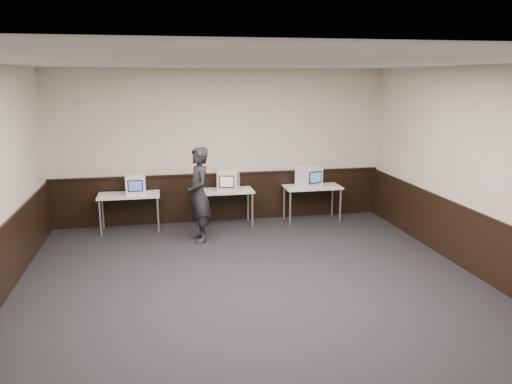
# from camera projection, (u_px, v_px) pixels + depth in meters

# --- Properties ---
(floor) EXTENTS (8.00, 8.00, 0.00)m
(floor) POSITION_uv_depth(u_px,v_px,m) (259.00, 298.00, 6.98)
(floor) COLOR black
(floor) RESTS_ON ground
(ceiling) EXTENTS (8.00, 8.00, 0.00)m
(ceiling) POSITION_uv_depth(u_px,v_px,m) (259.00, 62.00, 6.25)
(ceiling) COLOR white
(ceiling) RESTS_ON back_wall
(back_wall) EXTENTS (7.00, 0.00, 7.00)m
(back_wall) POSITION_uv_depth(u_px,v_px,m) (221.00, 146.00, 10.44)
(back_wall) COLOR beige
(back_wall) RESTS_ON ground
(front_wall) EXTENTS (7.00, 0.00, 7.00)m
(front_wall) POSITION_uv_depth(u_px,v_px,m) (403.00, 337.00, 2.79)
(front_wall) COLOR beige
(front_wall) RESTS_ON ground
(right_wall) EXTENTS (0.00, 8.00, 8.00)m
(right_wall) POSITION_uv_depth(u_px,v_px,m) (494.00, 177.00, 7.28)
(right_wall) COLOR beige
(right_wall) RESTS_ON ground
(wainscot_back) EXTENTS (6.98, 0.04, 1.00)m
(wainscot_back) POSITION_uv_depth(u_px,v_px,m) (222.00, 197.00, 10.66)
(wainscot_back) COLOR black
(wainscot_back) RESTS_ON back_wall
(wainscot_right) EXTENTS (0.04, 7.98, 1.00)m
(wainscot_right) POSITION_uv_depth(u_px,v_px,m) (485.00, 248.00, 7.53)
(wainscot_right) COLOR black
(wainscot_right) RESTS_ON right_wall
(wainscot_rail) EXTENTS (6.98, 0.06, 0.04)m
(wainscot_rail) POSITION_uv_depth(u_px,v_px,m) (221.00, 174.00, 10.53)
(wainscot_rail) COLOR black
(wainscot_rail) RESTS_ON wainscot_back
(desk_left) EXTENTS (1.20, 0.60, 0.75)m
(desk_left) POSITION_uv_depth(u_px,v_px,m) (129.00, 198.00, 9.90)
(desk_left) COLOR white
(desk_left) RESTS_ON ground
(desk_center) EXTENTS (1.20, 0.60, 0.75)m
(desk_center) POSITION_uv_depth(u_px,v_px,m) (224.00, 193.00, 10.26)
(desk_center) COLOR white
(desk_center) RESTS_ON ground
(desk_right) EXTENTS (1.20, 0.60, 0.75)m
(desk_right) POSITION_uv_depth(u_px,v_px,m) (312.00, 189.00, 10.62)
(desk_right) COLOR white
(desk_right) RESTS_ON ground
(emac_left) EXTENTS (0.38, 0.42, 0.38)m
(emac_left) POSITION_uv_depth(u_px,v_px,m) (136.00, 185.00, 9.84)
(emac_left) COLOR white
(emac_left) RESTS_ON desk_left
(emac_center) EXTENTS (0.52, 0.54, 0.41)m
(emac_center) POSITION_uv_depth(u_px,v_px,m) (228.00, 181.00, 10.16)
(emac_center) COLOR white
(emac_center) RESTS_ON desk_center
(emac_right) EXTENTS (0.55, 0.56, 0.42)m
(emac_right) POSITION_uv_depth(u_px,v_px,m) (309.00, 177.00, 10.53)
(emac_right) COLOR white
(emac_right) RESTS_ON desk_right
(person) EXTENTS (0.52, 0.70, 1.78)m
(person) POSITION_uv_depth(u_px,v_px,m) (199.00, 195.00, 9.23)
(person) COLOR black
(person) RESTS_ON ground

